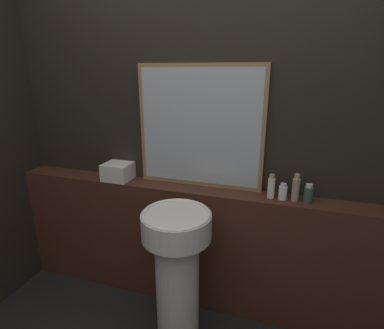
{
  "coord_description": "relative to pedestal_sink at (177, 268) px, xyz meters",
  "views": [
    {
      "loc": [
        0.6,
        -0.39,
        1.63
      ],
      "look_at": [
        0.06,
        1.28,
        1.08
      ],
      "focal_mm": 28.0,
      "sensor_mm": 36.0,
      "label": 1
    }
  ],
  "objects": [
    {
      "name": "mirror",
      "position": [
        -0.0,
        0.45,
        0.76
      ],
      "size": [
        0.84,
        0.03,
        0.79
      ],
      "color": "#937047",
      "rests_on": "vanity_counter"
    },
    {
      "name": "conditioner_bottle",
      "position": [
        0.55,
        0.38,
        0.4
      ],
      "size": [
        0.05,
        0.05,
        0.1
      ],
      "color": "white",
      "rests_on": "vanity_counter"
    },
    {
      "name": "vanity_counter",
      "position": [
        -0.06,
        0.38,
        -0.08
      ],
      "size": [
        2.58,
        0.19,
        0.88
      ],
      "color": "#422319",
      "rests_on": "ground_plane"
    },
    {
      "name": "towel_stack",
      "position": [
        -0.59,
        0.38,
        0.42
      ],
      "size": [
        0.19,
        0.17,
        0.12
      ],
      "color": "silver",
      "rests_on": "vanity_counter"
    },
    {
      "name": "lotion_bottle",
      "position": [
        0.62,
        0.38,
        0.44
      ],
      "size": [
        0.04,
        0.04,
        0.17
      ],
      "color": "gray",
      "rests_on": "vanity_counter"
    },
    {
      "name": "shampoo_bottle",
      "position": [
        0.48,
        0.38,
        0.43
      ],
      "size": [
        0.04,
        0.04,
        0.15
      ],
      "color": "white",
      "rests_on": "vanity_counter"
    },
    {
      "name": "body_wash_bottle",
      "position": [
        0.69,
        0.38,
        0.41
      ],
      "size": [
        0.05,
        0.05,
        0.11
      ],
      "color": "#2D4C3D",
      "rests_on": "vanity_counter"
    },
    {
      "name": "pedestal_sink",
      "position": [
        0.0,
        0.0,
        0.0
      ],
      "size": [
        0.4,
        0.4,
        0.89
      ],
      "color": "silver",
      "rests_on": "ground_plane"
    },
    {
      "name": "wall_back",
      "position": [
        -0.06,
        0.5,
        0.73
      ],
      "size": [
        8.0,
        0.06,
        2.5
      ],
      "color": "black",
      "rests_on": "ground_plane"
    }
  ]
}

